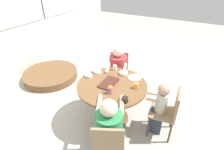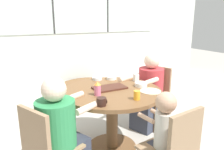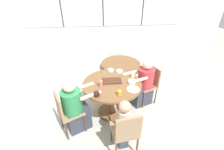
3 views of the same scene
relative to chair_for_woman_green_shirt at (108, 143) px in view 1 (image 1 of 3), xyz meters
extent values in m
plane|color=#B2ADA3|center=(0.85, 0.41, -0.52)|extent=(16.00, 16.00, 0.00)
cube|color=#333333|center=(2.15, 3.17, 1.18)|extent=(0.04, 0.01, 0.93)
cylinder|color=brown|center=(0.85, 0.41, 0.22)|extent=(1.15, 1.15, 0.04)
cylinder|color=brown|center=(0.85, 0.41, -0.16)|extent=(0.14, 0.14, 0.72)
cylinder|color=brown|center=(0.85, 0.41, -0.51)|extent=(0.60, 0.60, 0.03)
cube|color=#937556|center=(0.08, 0.04, -0.08)|extent=(0.53, 0.53, 0.03)
cube|color=#937556|center=(-0.08, -0.04, 0.14)|extent=(0.20, 0.36, 0.42)
cylinder|color=#4C3828|center=(0.16, 0.27, -0.31)|extent=(0.03, 0.03, 0.43)
cylinder|color=#4C3828|center=(0.31, -0.04, -0.31)|extent=(0.03, 0.03, 0.43)
cube|color=#937556|center=(1.66, 0.69, -0.08)|extent=(0.51, 0.51, 0.03)
cube|color=#937556|center=(1.83, 0.75, 0.14)|extent=(0.16, 0.37, 0.42)
cylinder|color=#4C3828|center=(1.56, 0.48, -0.31)|extent=(0.03, 0.03, 0.43)
cylinder|color=#4C3828|center=(1.44, 0.80, -0.31)|extent=(0.03, 0.03, 0.43)
cylinder|color=#4C3828|center=(1.88, 0.59, -0.31)|extent=(0.03, 0.03, 0.43)
cylinder|color=#4C3828|center=(1.76, 0.91, -0.31)|extent=(0.03, 0.03, 0.43)
cube|color=#937556|center=(0.96, -0.44, -0.08)|extent=(0.45, 0.45, 0.03)
cube|color=#937556|center=(0.98, -0.62, 0.14)|extent=(0.38, 0.08, 0.42)
cylinder|color=#4C3828|center=(0.77, -0.29, -0.31)|extent=(0.03, 0.03, 0.43)
cylinder|color=#4C3828|center=(1.11, -0.25, -0.31)|extent=(0.03, 0.03, 0.43)
cylinder|color=#4C3828|center=(0.81, -0.63, -0.31)|extent=(0.03, 0.03, 0.43)
cylinder|color=#4C3828|center=(1.15, -0.59, -0.31)|extent=(0.03, 0.03, 0.43)
cube|color=#333847|center=(0.18, 0.09, -0.30)|extent=(0.51, 0.46, 0.45)
cylinder|color=#2D844C|center=(0.12, 0.06, 0.14)|extent=(0.35, 0.35, 0.43)
sphere|color=beige|center=(0.12, 0.06, 0.46)|extent=(0.21, 0.21, 0.21)
cylinder|color=beige|center=(0.32, 0.33, 0.25)|extent=(0.37, 0.22, 0.06)
cylinder|color=beige|center=(0.45, 0.04, 0.25)|extent=(0.37, 0.22, 0.06)
cube|color=#333847|center=(1.56, 0.66, -0.30)|extent=(0.51, 0.44, 0.45)
cylinder|color=#B23338|center=(1.62, 0.68, 0.14)|extent=(0.35, 0.35, 0.43)
sphere|color=beige|center=(1.62, 0.68, 0.47)|extent=(0.22, 0.22, 0.22)
cylinder|color=beige|center=(1.39, 0.43, 0.25)|extent=(0.39, 0.19, 0.06)
cylinder|color=beige|center=(1.29, 0.73, 0.25)|extent=(0.39, 0.19, 0.06)
cube|color=#333847|center=(0.95, -0.37, -0.30)|extent=(0.18, 0.23, 0.45)
cylinder|color=beige|center=(0.95, -0.40, 0.10)|extent=(0.17, 0.17, 0.33)
sphere|color=tan|center=(0.95, -0.40, 0.35)|extent=(0.18, 0.18, 0.18)
cylinder|color=tan|center=(0.86, -0.26, 0.17)|extent=(0.06, 0.19, 0.04)
cylinder|color=tan|center=(1.01, -0.24, 0.17)|extent=(0.06, 0.19, 0.04)
cube|color=#472319|center=(0.86, 0.47, 0.25)|extent=(0.38, 0.22, 0.02)
cylinder|color=black|center=(0.55, 0.04, 0.28)|extent=(0.09, 0.09, 0.08)
torus|color=black|center=(0.60, 0.04, 0.28)|extent=(0.01, 0.06, 0.06)
cylinder|color=#CC668C|center=(0.63, 0.32, 0.30)|extent=(0.07, 0.07, 0.12)
cone|color=orange|center=(0.63, 0.32, 0.37)|extent=(0.08, 0.08, 0.04)
cylinder|color=gold|center=(0.94, 0.02, 0.28)|extent=(0.07, 0.07, 0.09)
cube|color=silver|center=(1.30, 0.59, 0.29)|extent=(0.06, 0.06, 0.10)
cylinder|color=white|center=(1.06, 0.82, 0.26)|extent=(0.14, 0.14, 0.04)
cylinder|color=white|center=(1.24, 0.38, 0.26)|extent=(0.15, 0.15, 0.05)
cylinder|color=silver|center=(0.88, 0.89, 0.26)|extent=(0.13, 0.13, 0.04)
cylinder|color=beige|center=(1.22, 0.16, 0.24)|extent=(0.23, 0.23, 0.01)
cylinder|color=brown|center=(1.36, 2.43, -0.51)|extent=(1.30, 1.30, 0.03)
cylinder|color=brown|center=(1.36, 2.43, -0.48)|extent=(1.31, 1.31, 0.03)
cylinder|color=brown|center=(1.36, 2.43, -0.45)|extent=(1.30, 1.30, 0.03)
cylinder|color=brown|center=(1.36, 2.43, -0.42)|extent=(1.31, 1.31, 0.03)
cylinder|color=brown|center=(1.36, 2.43, -0.39)|extent=(1.30, 1.30, 0.03)
cylinder|color=brown|center=(1.36, 2.43, -0.36)|extent=(1.31, 1.31, 0.03)
camera|label=1|loc=(-1.22, -0.71, 1.86)|focal=28.00mm
camera|label=2|loc=(-0.24, -1.73, 1.05)|focal=35.00mm
camera|label=3|loc=(0.60, -1.99, 1.85)|focal=24.00mm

